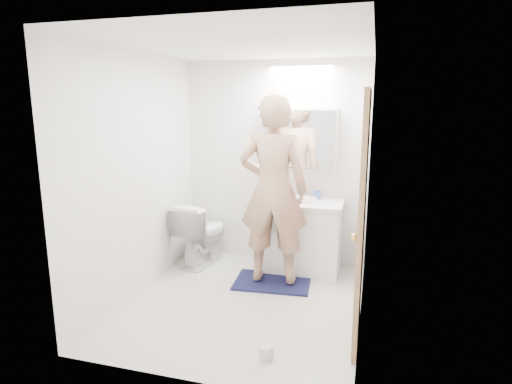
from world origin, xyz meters
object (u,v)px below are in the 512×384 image
(soap_bottle_a, at_px, (278,188))
(toothbrush_cup, at_px, (317,195))
(toilet_paper_roll, at_px, (266,352))
(vanity_cabinet, at_px, (300,238))
(soap_bottle_b, at_px, (286,189))
(toilet, at_px, (202,233))
(medicine_cabinet, at_px, (299,139))
(person, at_px, (273,190))

(soap_bottle_a, distance_m, toothbrush_cup, 0.47)
(toothbrush_cup, relative_size, toilet_paper_roll, 0.89)
(vanity_cabinet, height_order, soap_bottle_b, soap_bottle_b)
(soap_bottle_a, bearing_deg, toilet, -163.04)
(soap_bottle_a, bearing_deg, toothbrush_cup, 1.24)
(toilet, height_order, soap_bottle_b, soap_bottle_b)
(medicine_cabinet, bearing_deg, toilet, -163.49)
(medicine_cabinet, xyz_separation_m, toilet, (-1.10, -0.33, -1.12))
(medicine_cabinet, height_order, person, person)
(person, distance_m, soap_bottle_a, 0.62)
(toothbrush_cup, bearing_deg, vanity_cabinet, -135.16)
(soap_bottle_b, bearing_deg, toilet, -162.89)
(medicine_cabinet, distance_m, toilet, 1.60)
(toilet_paper_roll, bearing_deg, soap_bottle_b, 97.99)
(medicine_cabinet, relative_size, soap_bottle_b, 4.87)
(vanity_cabinet, relative_size, medicine_cabinet, 1.02)
(soap_bottle_a, height_order, toothbrush_cup, soap_bottle_a)
(vanity_cabinet, height_order, toothbrush_cup, toothbrush_cup)
(vanity_cabinet, xyz_separation_m, person, (-0.21, -0.46, 0.63))
(toothbrush_cup, bearing_deg, soap_bottle_a, -178.76)
(toothbrush_cup, distance_m, toilet_paper_roll, 2.13)
(vanity_cabinet, distance_m, soap_bottle_b, 0.59)
(soap_bottle_a, distance_m, toilet_paper_roll, 2.18)
(toilet, bearing_deg, soap_bottle_b, -153.47)
(person, bearing_deg, toothbrush_cup, -125.86)
(soap_bottle_b, bearing_deg, person, -90.00)
(person, height_order, soap_bottle_b, person)
(person, distance_m, toilet_paper_roll, 1.69)
(soap_bottle_b, xyz_separation_m, toilet_paper_roll, (0.28, -1.99, -0.86))
(toilet, height_order, soap_bottle_a, soap_bottle_a)
(soap_bottle_a, xyz_separation_m, toothbrush_cup, (0.46, 0.01, -0.06))
(toothbrush_cup, xyz_separation_m, toilet_paper_roll, (-0.10, -1.97, -0.82))
(soap_bottle_a, bearing_deg, toilet_paper_roll, -79.35)
(soap_bottle_b, height_order, toilet_paper_roll, soap_bottle_b)
(medicine_cabinet, distance_m, toilet_paper_roll, 2.49)
(medicine_cabinet, xyz_separation_m, soap_bottle_a, (-0.23, -0.06, -0.57))
(vanity_cabinet, bearing_deg, soap_bottle_b, 139.81)
(soap_bottle_b, distance_m, toilet_paper_roll, 2.18)
(vanity_cabinet, xyz_separation_m, toothbrush_cup, (0.16, 0.16, 0.48))
(person, height_order, toothbrush_cup, person)
(person, xyz_separation_m, toilet_paper_roll, (0.28, -1.35, -0.97))
(soap_bottle_b, relative_size, toilet_paper_roll, 1.64)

